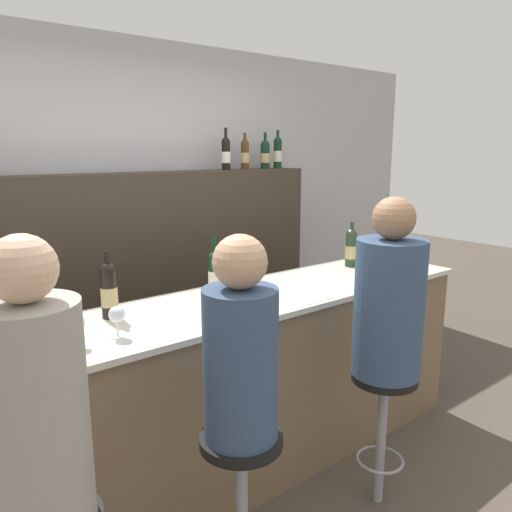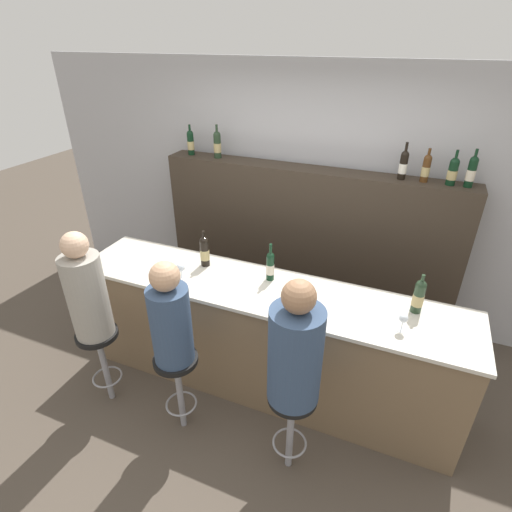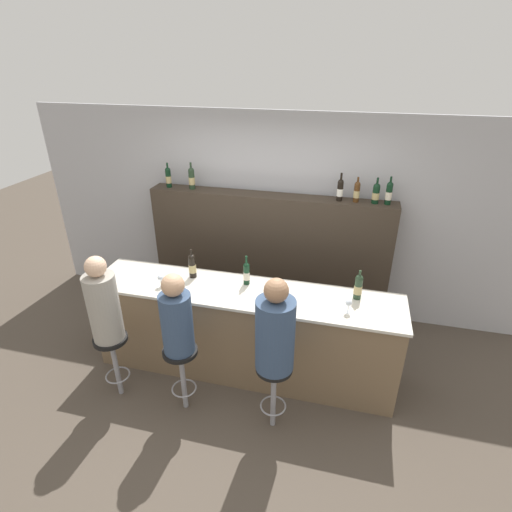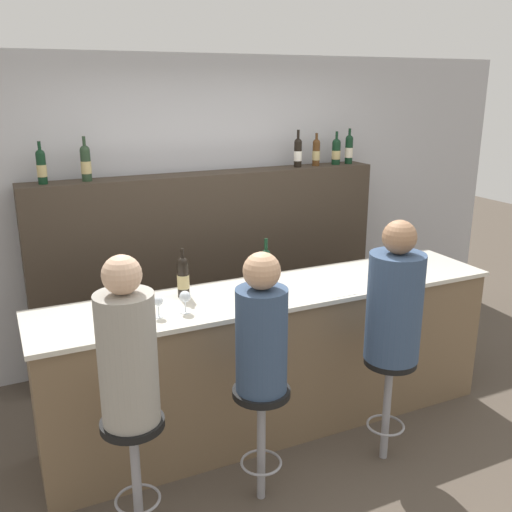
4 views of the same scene
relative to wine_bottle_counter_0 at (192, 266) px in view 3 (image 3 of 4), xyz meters
name	(u,v)px [view 3 (image 3 of 4)]	position (x,y,z in m)	size (l,w,h in m)	color
ground_plane	(236,388)	(0.60, -0.46, -1.16)	(16.00, 16.00, 0.00)	#4C4238
wall_back	(273,216)	(0.60, 1.28, 0.14)	(6.40, 0.05, 2.60)	#B2B2B7
bar_counter	(244,331)	(0.60, -0.14, -0.65)	(3.21, 0.67, 1.02)	brown
back_bar_cabinet	(268,256)	(0.60, 1.05, -0.33)	(3.02, 0.28, 1.65)	#382D23
wine_bottle_counter_0	(192,266)	(0.00, 0.00, 0.00)	(0.08, 0.08, 0.33)	black
wine_bottle_counter_1	(247,273)	(0.60, 0.00, -0.01)	(0.07, 0.07, 0.32)	black
wine_bottle_counter_2	(358,287)	(1.72, 0.00, 0.00)	(0.08, 0.08, 0.31)	#233823
wine_bottle_backbar_0	(168,177)	(-0.71, 1.05, 0.62)	(0.07, 0.07, 0.31)	black
wine_bottle_backbar_1	(192,178)	(-0.39, 1.05, 0.63)	(0.08, 0.08, 0.33)	#233823
wine_bottle_backbar_2	(340,190)	(1.42, 1.05, 0.62)	(0.07, 0.07, 0.32)	black
wine_bottle_backbar_3	(357,192)	(1.61, 1.05, 0.61)	(0.07, 0.07, 0.29)	#4C2D14
wine_bottle_backbar_4	(376,193)	(1.82, 1.05, 0.61)	(0.08, 0.08, 0.30)	black
wine_bottle_backbar_5	(389,193)	(1.96, 1.05, 0.63)	(0.07, 0.07, 0.32)	black
wine_glass_0	(160,278)	(-0.24, -0.26, -0.04)	(0.06, 0.06, 0.13)	silver
wine_glass_1	(176,280)	(-0.08, -0.26, -0.04)	(0.07, 0.07, 0.14)	silver
wine_glass_2	(349,303)	(1.64, -0.26, -0.04)	(0.06, 0.06, 0.13)	silver
tasting_menu	(275,304)	(0.97, -0.30, -0.14)	(0.21, 0.30, 0.00)	white
bar_stool_left	(113,351)	(-0.55, -0.81, -0.61)	(0.33, 0.33, 0.72)	gray
guest_seated_left	(103,304)	(-0.55, -0.81, -0.05)	(0.29, 0.29, 0.87)	gray
bar_stool_middle	(181,364)	(0.18, -0.81, -0.61)	(0.33, 0.33, 0.72)	gray
guest_seated_middle	(176,318)	(0.18, -0.81, -0.08)	(0.29, 0.29, 0.80)	#334766
bar_stool_right	(274,381)	(1.07, -0.81, -0.61)	(0.33, 0.33, 0.72)	gray
guest_seated_right	(275,331)	(1.07, -0.81, -0.06)	(0.34, 0.34, 0.88)	#334766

